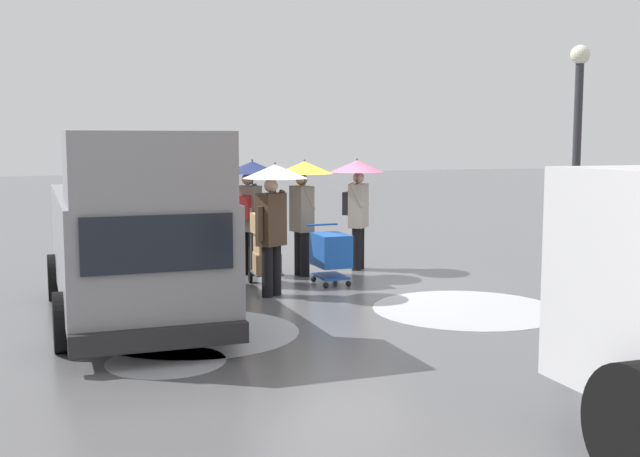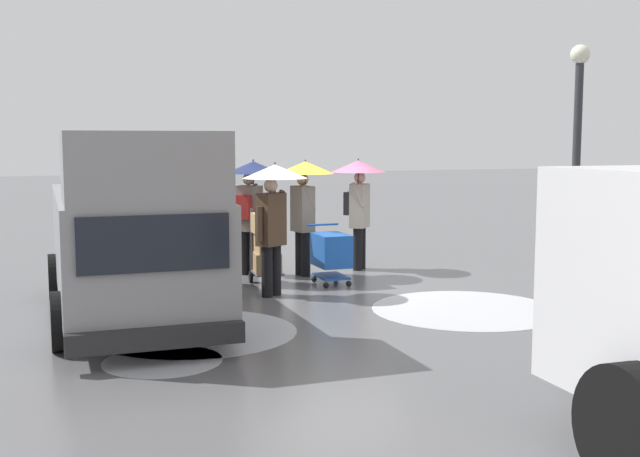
% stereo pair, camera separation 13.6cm
% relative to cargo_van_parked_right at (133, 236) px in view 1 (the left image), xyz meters
% --- Properties ---
extents(ground_plane, '(90.00, 90.00, 0.00)m').
position_rel_cargo_van_parked_right_xyz_m(ground_plane, '(-3.56, -1.46, -1.18)').
color(ground_plane, '#5B5B5E').
extents(slush_patch_near_cluster, '(2.65, 2.65, 0.01)m').
position_rel_cargo_van_parked_right_xyz_m(slush_patch_near_cluster, '(-0.69, 0.98, -1.18)').
color(slush_patch_near_cluster, '#ADAFB5').
rests_on(slush_patch_near_cluster, ground).
extents(slush_patch_under_van, '(2.79, 2.79, 0.01)m').
position_rel_cargo_van_parked_right_xyz_m(slush_patch_under_van, '(-4.72, 0.96, -1.18)').
color(slush_patch_under_van, silver).
rests_on(slush_patch_under_van, ground).
extents(slush_patch_mid_street, '(1.36, 1.36, 0.01)m').
position_rel_cargo_van_parked_right_xyz_m(slush_patch_mid_street, '(-0.08, 2.19, -1.18)').
color(slush_patch_mid_street, '#ADAFB5').
rests_on(slush_patch_mid_street, ground).
extents(cargo_van_parked_right, '(2.20, 5.34, 2.60)m').
position_rel_cargo_van_parked_right_xyz_m(cargo_van_parked_right, '(0.00, 0.00, 0.00)').
color(cargo_van_parked_right, gray).
rests_on(cargo_van_parked_right, ground).
extents(shopping_cart_vendor, '(0.58, 0.82, 1.02)m').
position_rel_cargo_van_parked_right_xyz_m(shopping_cart_vendor, '(-3.54, -1.61, -0.61)').
color(shopping_cart_vendor, '#1951B2').
rests_on(shopping_cart_vendor, ground).
extents(hand_dolly_boxes, '(0.56, 0.74, 1.32)m').
position_rel_cargo_van_parked_right_xyz_m(hand_dolly_boxes, '(-2.48, -1.91, -0.46)').
color(hand_dolly_boxes, '#515156').
rests_on(hand_dolly_boxes, ground).
extents(pedestrian_pink_side, '(1.04, 1.04, 2.15)m').
position_rel_cargo_van_parked_right_xyz_m(pedestrian_pink_side, '(-4.56, -2.85, 0.39)').
color(pedestrian_pink_side, black).
rests_on(pedestrian_pink_side, ground).
extents(pedestrian_black_side, '(1.04, 1.04, 2.15)m').
position_rel_cargo_van_parked_right_xyz_m(pedestrian_black_side, '(-2.33, -1.00, 0.41)').
color(pedestrian_black_side, black).
rests_on(pedestrian_black_side, ground).
extents(pedestrian_white_side, '(1.04, 1.04, 2.15)m').
position_rel_cargo_van_parked_right_xyz_m(pedestrian_white_side, '(-2.47, -2.96, 0.39)').
color(pedestrian_white_side, black).
rests_on(pedestrian_white_side, ground).
extents(pedestrian_far_side, '(1.04, 1.04, 2.15)m').
position_rel_cargo_van_parked_right_xyz_m(pedestrian_far_side, '(-3.36, -2.55, 0.41)').
color(pedestrian_far_side, black).
rests_on(pedestrian_far_side, ground).
extents(street_lamp, '(0.28, 0.28, 3.86)m').
position_rel_cargo_van_parked_right_xyz_m(street_lamp, '(-6.21, 1.45, 1.19)').
color(street_lamp, '#2D2D33').
rests_on(street_lamp, ground).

